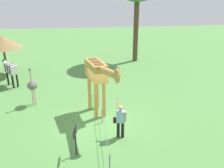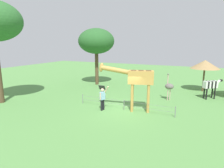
% 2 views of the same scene
% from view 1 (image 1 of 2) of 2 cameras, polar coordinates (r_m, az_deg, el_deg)
% --- Properties ---
extents(ground_plane, '(60.00, 60.00, 0.00)m').
position_cam_1_polar(ground_plane, '(12.68, -2.57, -8.82)').
color(ground_plane, '#568E47').
extents(giraffe, '(3.75, 1.46, 3.36)m').
position_cam_1_polar(giraffe, '(12.45, -3.21, 2.09)').
color(giraffe, '#C69347').
rests_on(giraffe, ground_plane).
extents(visitor, '(0.62, 0.59, 1.77)m').
position_cam_1_polar(visitor, '(11.14, 1.92, -8.09)').
color(visitor, black).
rests_on(visitor, ground_plane).
extents(zebra, '(1.61, 1.35, 1.66)m').
position_cam_1_polar(zebra, '(18.07, -22.19, 3.11)').
color(zebra, black).
rests_on(zebra, ground_plane).
extents(ostrich, '(0.70, 0.56, 2.25)m').
position_cam_1_polar(ostrich, '(14.72, -17.75, -0.31)').
color(ostrich, '#CC9E93').
rests_on(ostrich, ground_plane).
extents(shade_hut_near, '(2.84, 2.84, 2.98)m').
position_cam_1_polar(shade_hut_near, '(20.19, -23.77, 8.76)').
color(shade_hut_near, brown).
rests_on(shade_hut_near, ground_plane).
extents(info_sign, '(0.56, 0.21, 1.32)m').
position_cam_1_polar(info_sign, '(10.11, -8.39, -11.47)').
color(info_sign, black).
rests_on(info_sign, ground_plane).
extents(wire_fence, '(7.05, 0.05, 0.75)m').
position_cam_1_polar(wire_fence, '(12.49, -2.26, -7.20)').
color(wire_fence, slate).
rests_on(wire_fence, ground_plane).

